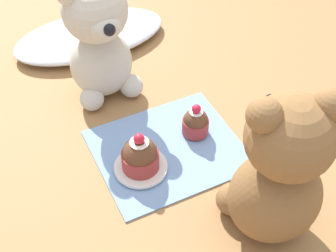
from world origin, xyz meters
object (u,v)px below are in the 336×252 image
at_px(teddy_bear_tan, 279,173).
at_px(cupcake_near_cream_bear, 196,122).
at_px(saucer_plate, 141,167).
at_px(teddy_bear_cream, 99,39).
at_px(cupcake_near_tan_bear, 140,156).

height_order(teddy_bear_tan, cupcake_near_cream_bear, teddy_bear_tan).
bearing_deg(teddy_bear_tan, cupcake_near_cream_bear, -74.35).
bearing_deg(saucer_plate, cupcake_near_cream_bear, 16.20).
bearing_deg(teddy_bear_cream, cupcake_near_cream_bear, -61.46).
bearing_deg(teddy_bear_cream, saucer_plate, -96.11).
relative_size(teddy_bear_tan, cupcake_near_tan_bear, 3.50).
bearing_deg(cupcake_near_tan_bear, teddy_bear_tan, -54.34).
height_order(cupcake_near_cream_bear, saucer_plate, cupcake_near_cream_bear).
distance_m(teddy_bear_tan, saucer_plate, 0.23).
relative_size(teddy_bear_tan, saucer_plate, 2.95).
xyz_separation_m(saucer_plate, cupcake_near_tan_bear, (-0.00, 0.00, 0.03)).
relative_size(teddy_bear_tan, cupcake_near_cream_bear, 4.14).
relative_size(teddy_bear_cream, cupcake_near_cream_bear, 3.90).
distance_m(cupcake_near_cream_bear, cupcake_near_tan_bear, 0.12).
relative_size(cupcake_near_cream_bear, cupcake_near_tan_bear, 0.84).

